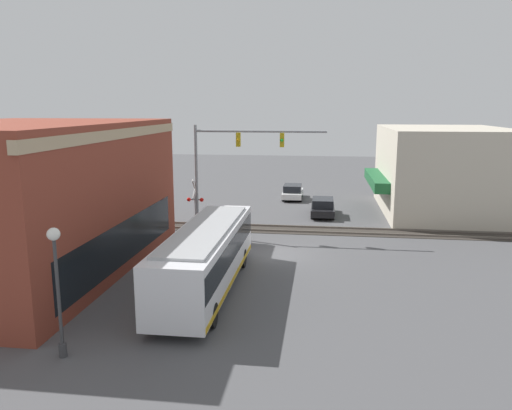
{
  "coord_description": "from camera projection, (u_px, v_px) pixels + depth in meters",
  "views": [
    {
      "loc": [
        -28.16,
        -2.47,
        8.54
      ],
      "look_at": [
        2.78,
        1.66,
        2.36
      ],
      "focal_mm": 35.0,
      "sensor_mm": 36.0,
      "label": 1
    }
  ],
  "objects": [
    {
      "name": "pedestrian_at_crossing",
      "position": [
        210.0,
        222.0,
        33.33
      ],
      "size": [
        0.34,
        0.34,
        1.85
      ],
      "color": "#473828",
      "rests_on": "ground"
    },
    {
      "name": "crossing_signal",
      "position": [
        195.0,
        200.0,
        34.02
      ],
      "size": [
        1.41,
        1.18,
        3.81
      ],
      "color": "gray",
      "rests_on": "ground"
    },
    {
      "name": "rail_track_near",
      "position": [
        285.0,
        229.0,
        35.19
      ],
      "size": [
        2.6,
        60.0,
        0.15
      ],
      "color": "#332D28",
      "rests_on": "ground"
    },
    {
      "name": "ground_plane",
      "position": [
        278.0,
        254.0,
        29.36
      ],
      "size": [
        120.0,
        120.0,
        0.0
      ],
      "primitive_type": "plane",
      "color": "#4C4C4F"
    },
    {
      "name": "parked_car_white",
      "position": [
        293.0,
        192.0,
        46.71
      ],
      "size": [
        4.22,
        1.82,
        1.37
      ],
      "color": "silver",
      "rests_on": "ground"
    },
    {
      "name": "city_bus",
      "position": [
        206.0,
        255.0,
        23.32
      ],
      "size": [
        11.55,
        2.59,
        3.06
      ],
      "color": "silver",
      "rests_on": "ground"
    },
    {
      "name": "parked_car_black",
      "position": [
        323.0,
        208.0,
        39.58
      ],
      "size": [
        4.43,
        1.82,
        1.42
      ],
      "color": "black",
      "rests_on": "ground"
    },
    {
      "name": "shop_building",
      "position": [
        442.0,
        171.0,
        40.29
      ],
      "size": [
        13.52,
        10.49,
        6.89
      ],
      "color": "beige",
      "rests_on": "ground"
    },
    {
      "name": "streetlamp",
      "position": [
        57.0,
        281.0,
        16.79
      ],
      "size": [
        0.44,
        0.44,
        4.62
      ],
      "color": "#38383A",
      "rests_on": "ground"
    },
    {
      "name": "brick_building",
      "position": [
        22.0,
        197.0,
        26.11
      ],
      "size": [
        17.28,
        11.23,
        7.76
      ],
      "color": "brown",
      "rests_on": "ground"
    },
    {
      "name": "traffic_signal_gantry",
      "position": [
        232.0,
        155.0,
        32.63
      ],
      "size": [
        0.42,
        8.65,
        7.37
      ],
      "color": "gray",
      "rests_on": "ground"
    }
  ]
}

